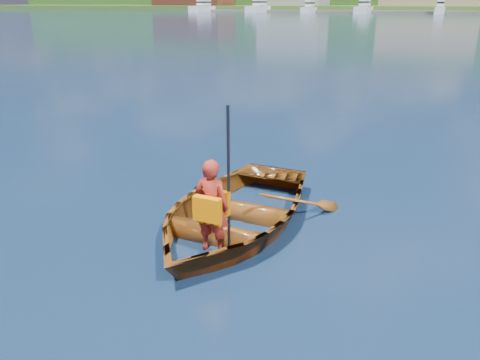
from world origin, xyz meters
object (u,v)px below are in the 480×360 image
Objects in this scene: rowboat at (233,211)px; dock at (452,12)px; child_paddler at (212,206)px; marina_yachts at (415,9)px.

dock is at bearing 88.77° from rowboat.
marina_yachts is (-6.84, 143.98, 0.72)m from child_paddler.
rowboat is 143.24m from marina_yachts.
dock is at bearing 25.44° from marina_yachts.
marina_yachts is (-9.87, -4.69, 1.01)m from dock.
child_paddler is (0.13, -0.90, 0.47)m from rowboat.
rowboat is at bearing 98.48° from child_paddler.
rowboat is 147.80m from dock.
dock is 1.08× the size of marina_yachts.
rowboat is 2.03× the size of child_paddler.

